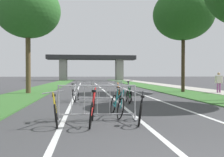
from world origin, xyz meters
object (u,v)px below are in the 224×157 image
object	(u,v)px
tree_right_oak_mid	(183,15)
bicycle_orange_0	(119,93)
bicycle_teal_3	(117,105)
bicycle_green_7	(129,96)
tree_left_pine_far	(28,11)
bicycle_red_6	(93,110)
bicycle_yellow_5	(56,111)
pedestrian_pushing_bike	(219,81)
crowd_barrier_second	(99,91)
bicycle_black_4	(140,111)
bicycle_purple_8	(130,93)
bicycle_silver_2	(76,94)
bicycle_white_1	(93,95)

from	to	relation	value
tree_right_oak_mid	bicycle_orange_0	distance (m)	9.29
bicycle_teal_3	bicycle_green_7	xyz separation A→B (m)	(1.08, 3.71, -0.04)
tree_left_pine_far	bicycle_red_6	world-z (taller)	tree_left_pine_far
tree_right_oak_mid	tree_left_pine_far	bearing A→B (deg)	-179.98
bicycle_yellow_5	bicycle_red_6	distance (m)	1.02
bicycle_orange_0	tree_right_oak_mid	bearing A→B (deg)	52.18
bicycle_green_7	bicycle_yellow_5	bearing A→B (deg)	-119.43
pedestrian_pushing_bike	crowd_barrier_second	bearing A→B (deg)	-146.49
tree_left_pine_far	bicycle_black_4	size ratio (longest dim) A/B	5.01
tree_right_oak_mid	bicycle_green_7	bearing A→B (deg)	-131.16
bicycle_black_4	bicycle_purple_8	bearing A→B (deg)	95.61
crowd_barrier_second	bicycle_yellow_5	distance (m)	5.44
bicycle_black_4	bicycle_red_6	xyz separation A→B (m)	(-1.34, -0.07, 0.04)
bicycle_red_6	bicycle_teal_3	bearing A→B (deg)	59.23
tree_left_pine_far	bicycle_silver_2	distance (m)	8.25
bicycle_silver_2	pedestrian_pushing_bike	xyz separation A→B (m)	(9.90, 3.61, 0.55)
bicycle_white_1	bicycle_green_7	size ratio (longest dim) A/B	1.07
bicycle_red_6	bicycle_green_7	size ratio (longest dim) A/B	1.11
bicycle_red_6	pedestrian_pushing_bike	bearing A→B (deg)	50.97
tree_left_pine_far	bicycle_yellow_5	world-z (taller)	tree_left_pine_far
crowd_barrier_second	bicycle_purple_8	bearing A→B (deg)	15.37
bicycle_silver_2	bicycle_black_4	bearing A→B (deg)	-63.71
bicycle_black_4	bicycle_green_7	bearing A→B (deg)	97.05
bicycle_green_7	pedestrian_pushing_bike	bearing A→B (deg)	34.72
tree_left_pine_far	bicycle_silver_2	xyz separation A→B (m)	(3.49, -5.09, -5.47)
bicycle_white_1	bicycle_silver_2	bearing A→B (deg)	-45.67
bicycle_black_4	bicycle_teal_3	bearing A→B (deg)	130.11
bicycle_silver_2	pedestrian_pushing_bike	size ratio (longest dim) A/B	1.15
bicycle_silver_2	tree_left_pine_far	bearing A→B (deg)	131.48
tree_left_pine_far	bicycle_teal_3	bearing A→B (deg)	-63.07
tree_left_pine_far	bicycle_purple_8	distance (m)	9.77
crowd_barrier_second	bicycle_teal_3	distance (m)	4.30
bicycle_orange_0	bicycle_green_7	bearing A→B (deg)	-65.26
tree_left_pine_far	bicycle_red_6	xyz separation A→B (m)	(4.16, -10.93, -5.45)
bicycle_white_1	bicycle_yellow_5	bearing A→B (deg)	76.78
tree_left_pine_far	bicycle_green_7	size ratio (longest dim) A/B	4.89
bicycle_orange_0	bicycle_white_1	xyz separation A→B (m)	(-1.40, -1.11, 0.01)
bicycle_orange_0	bicycle_black_4	world-z (taller)	bicycle_orange_0
bicycle_orange_0	bicycle_red_6	bearing A→B (deg)	-94.09
bicycle_teal_3	bicycle_yellow_5	xyz separation A→B (m)	(-1.82, -0.93, -0.03)
bicycle_purple_8	bicycle_white_1	bearing A→B (deg)	-144.40
bicycle_black_4	bicycle_purple_8	xyz separation A→B (m)	(0.82, 5.79, 0.05)
bicycle_teal_3	bicycle_green_7	size ratio (longest dim) A/B	1.07
bicycle_silver_2	bicycle_red_6	distance (m)	5.88
crowd_barrier_second	bicycle_yellow_5	bearing A→B (deg)	-106.23
bicycle_silver_2	pedestrian_pushing_bike	bearing A→B (deg)	27.08
bicycle_teal_3	pedestrian_pushing_bike	world-z (taller)	pedestrian_pushing_bike
tree_left_pine_far	pedestrian_pushing_bike	world-z (taller)	tree_left_pine_far
bicycle_silver_2	bicycle_black_4	size ratio (longest dim) A/B	1.12
bicycle_silver_2	bicycle_teal_3	xyz separation A→B (m)	(1.49, -4.71, 0.01)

